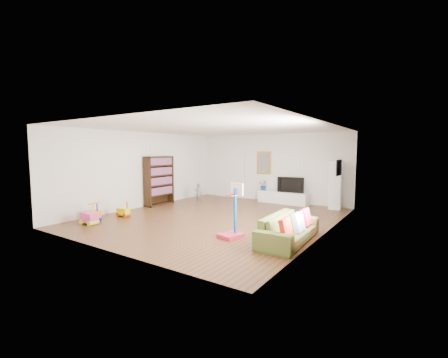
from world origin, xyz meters
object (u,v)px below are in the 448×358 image
Objects in this scene: sofa at (289,229)px; media_console at (283,198)px; bookshelf at (159,181)px; basketball_hoop at (231,211)px.

media_console is at bearing 21.88° from sofa.
sofa is at bearing -64.46° from media_console.
basketball_hoop is (4.53, -2.13, -0.27)m from bookshelf.
basketball_hoop is (-1.25, -0.45, 0.34)m from sofa.
media_console is at bearing 110.47° from basketball_hoop.
bookshelf is (-3.75, -2.87, 0.69)m from media_console.
sofa is at bearing -17.95° from bookshelf.
media_console is 1.07× the size of bookshelf.
basketball_hoop reaches higher than sofa.
bookshelf reaches higher than basketball_hoop.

